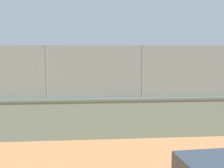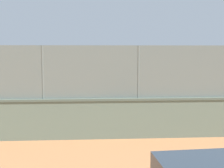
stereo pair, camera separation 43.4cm
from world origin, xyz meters
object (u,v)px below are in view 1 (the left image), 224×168
object	(u,v)px
sports_ball	(91,73)
spare_ball_by_wall	(187,121)
player_crossing_court	(182,97)
player_foreground_swinging	(86,76)
player_near_wall_returning	(143,93)

from	to	relation	value
sports_ball	spare_ball_by_wall	xyz separation A→B (m)	(-3.36, 11.66, -1.20)
player_crossing_court	sports_ball	distance (m)	11.20
player_foreground_swinging	sports_ball	size ratio (longest dim) A/B	7.22
player_foreground_swinging	sports_ball	world-z (taller)	player_foreground_swinging
player_near_wall_returning	player_foreground_swinging	bearing A→B (deg)	-76.84
player_crossing_court	spare_ball_by_wall	distance (m)	1.37
player_foreground_swinging	player_near_wall_returning	size ratio (longest dim) A/B	1.06
spare_ball_by_wall	sports_ball	bearing A→B (deg)	-73.94
spare_ball_by_wall	player_crossing_court	bearing A→B (deg)	-99.79
player_near_wall_returning	sports_ball	bearing A→B (deg)	-77.56
player_near_wall_returning	spare_ball_by_wall	distance (m)	2.87
player_near_wall_returning	sports_ball	world-z (taller)	player_near_wall_returning
sports_ball	player_crossing_court	bearing A→B (deg)	108.43
player_near_wall_returning	spare_ball_by_wall	size ratio (longest dim) A/B	9.23
player_crossing_court	sports_ball	world-z (taller)	player_crossing_court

